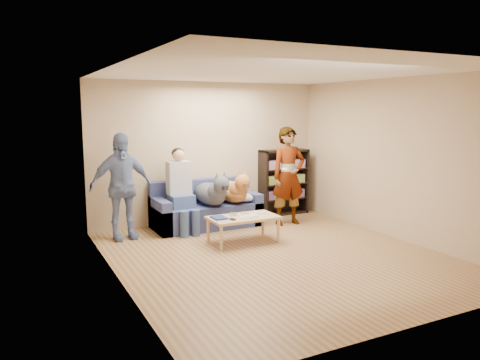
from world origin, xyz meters
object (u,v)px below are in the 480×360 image
notebook_blue (219,218)px  dog_tan (233,190)px  camera_silver (233,214)px  dog_gray (212,193)px  person_seated (181,187)px  coffee_table (243,219)px  person_standing_right (288,176)px  person_standing_left (121,186)px  bookshelf (283,181)px  sofa (205,211)px

notebook_blue → dog_tan: 1.25m
camera_silver → dog_gray: size_ratio=0.09×
person_seated → coffee_table: (0.64, -1.11, -0.40)m
notebook_blue → camera_silver: bearing=14.0°
person_standing_right → dog_tan: person_standing_right is taller
notebook_blue → dog_tan: bearing=53.5°
person_standing_right → coffee_table: 1.56m
camera_silver → coffee_table: size_ratio=0.10×
person_standing_left → dog_gray: (1.56, -0.09, -0.21)m
dog_tan → person_standing_right: bearing=-19.5°
coffee_table → bookshelf: 2.24m
sofa → dog_tan: bearing=-22.9°
person_standing_right → notebook_blue: person_standing_right is taller
notebook_blue → camera_silver: size_ratio=2.36×
camera_silver → person_seated: bearing=117.5°
sofa → bookshelf: bearing=7.4°
notebook_blue → camera_silver: 0.29m
person_standing_right → person_seated: (-1.92, 0.41, -0.12)m
coffee_table → bookshelf: size_ratio=0.85×
person_standing_right → coffee_table: size_ratio=1.62×
dog_gray → bookshelf: bookshelf is taller
sofa → person_seated: person_seated is taller
person_standing_left → sofa: 1.65m
person_standing_right → person_seated: size_ratio=1.22×
notebook_blue → bookshelf: bookshelf is taller
person_standing_right → sofa: bearing=163.0°
person_standing_right → bookshelf: bearing=67.5°
sofa → bookshelf: size_ratio=1.46×
sofa → coffee_table: bearing=-83.7°
sofa → person_seated: size_ratio=1.29×
coffee_table → bookshelf: bookshelf is taller
person_standing_right → coffee_table: person_standing_right is taller
person_standing_left → bookshelf: person_standing_left is taller
person_standing_left → camera_silver: (1.55, -0.96, -0.42)m
sofa → coffee_table: (0.14, -1.24, 0.09)m
person_standing_right → dog_tan: size_ratio=1.51×
person_standing_left → bookshelf: size_ratio=1.33×
person_standing_right → person_standing_left: (-2.95, 0.37, -0.03)m
sofa → dog_gray: bearing=-83.6°
sofa → camera_silver: bearing=-89.2°
notebook_blue → coffee_table: size_ratio=0.24×
camera_silver → coffee_table: bearing=-45.0°
notebook_blue → person_standing_right: bearing=21.2°
person_standing_left → coffee_table: (1.67, -1.08, -0.49)m
dog_gray → dog_tan: dog_gray is taller
dog_gray → dog_tan: (0.44, 0.05, -0.00)m
person_standing_left → camera_silver: size_ratio=15.77×
notebook_blue → dog_tan: (0.73, 0.99, 0.22)m
bookshelf → dog_tan: bearing=-162.0°
dog_tan → coffee_table: dog_tan is taller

